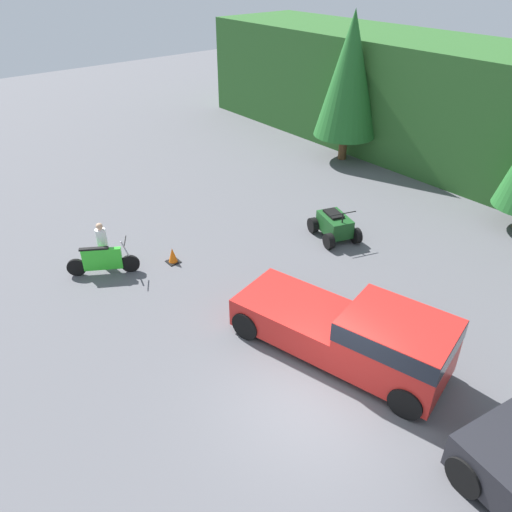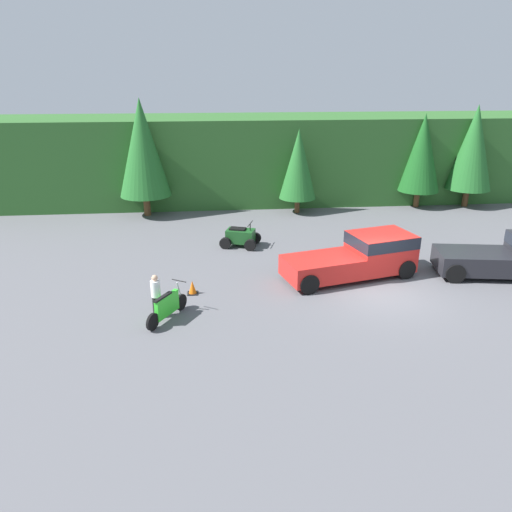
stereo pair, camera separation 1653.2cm
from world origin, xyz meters
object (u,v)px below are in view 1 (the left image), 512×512
at_px(pickup_truck_red, 359,333).
at_px(rider_person, 102,243).
at_px(dirt_bike, 103,261).
at_px(quad_atv, 334,226).
at_px(traffic_cone, 173,256).

xyz_separation_m(pickup_truck_red, rider_person, (-8.32, -3.03, -0.07)).
relative_size(pickup_truck_red, rider_person, 3.65).
height_order(pickup_truck_red, rider_person, pickup_truck_red).
height_order(dirt_bike, rider_person, rider_person).
bearing_deg(quad_atv, dirt_bike, -93.73).
height_order(rider_person, traffic_cone, rider_person).
bearing_deg(traffic_cone, dirt_bike, -111.42).
bearing_deg(rider_person, quad_atv, 15.06).
bearing_deg(dirt_bike, rider_person, 90.43).
bearing_deg(pickup_truck_red, dirt_bike, -172.16).
bearing_deg(rider_person, traffic_cone, 7.35).
bearing_deg(pickup_truck_red, rider_person, -174.49).
xyz_separation_m(pickup_truck_red, quad_atv, (-4.85, 4.32, -0.47)).
bearing_deg(traffic_cone, rider_person, -122.94).
distance_m(dirt_bike, rider_person, 0.59).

